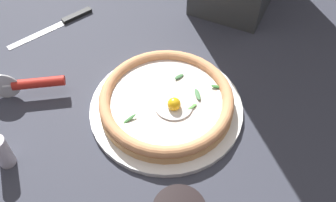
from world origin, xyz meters
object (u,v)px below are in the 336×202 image
Objects in this scene: pizza at (168,101)px; table_knife at (64,22)px; pizza_cutter at (30,84)px; pepper_shaker at (2,152)px.

table_knife is at bearing -22.47° from pizza.
table_knife is at bearing -70.90° from pizza_cutter.
pepper_shaker is at bearing 109.37° from table_knife.
pizza_cutter is at bearing 109.10° from table_knife.
pizza_cutter is 0.25m from table_knife.
pizza_cutter is at bearing 15.45° from pizza.
pepper_shaker is (0.23, 0.24, 0.01)m from pizza.
pizza is 0.30m from pizza_cutter.
pizza is 0.33m from pepper_shaker.
pepper_shaker is at bearing 46.33° from pizza.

